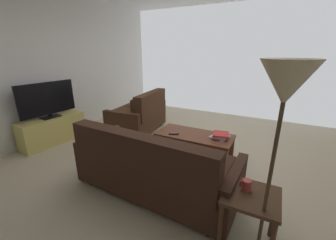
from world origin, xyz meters
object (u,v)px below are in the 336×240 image
(sofa_main, at_px, (153,167))
(loveseat_near, at_px, (140,115))
(end_table, at_px, (250,204))
(coffee_table, at_px, (194,138))
(tv_remote, at_px, (174,134))
(coffee_mug, at_px, (247,185))
(flat_tv, at_px, (47,100))
(book_stack, at_px, (220,136))
(floor_lamp, at_px, (284,98))
(tv_stand, at_px, (53,130))

(sofa_main, distance_m, loveseat_near, 2.19)
(end_table, bearing_deg, loveseat_near, -37.81)
(coffee_table, distance_m, tv_remote, 0.34)
(end_table, distance_m, coffee_mug, 0.16)
(flat_tv, xyz_separation_m, book_stack, (-3.00, -0.70, -0.38))
(loveseat_near, bearing_deg, coffee_mug, 142.20)
(sofa_main, height_order, loveseat_near, same)
(floor_lamp, relative_size, coffee_mug, 16.16)
(coffee_mug, bearing_deg, book_stack, -67.07)
(book_stack, xyz_separation_m, tv_remote, (0.69, 0.20, -0.03))
(coffee_table, relative_size, flat_tv, 1.18)
(coffee_mug, xyz_separation_m, tv_remote, (1.24, -1.10, -0.15))
(end_table, bearing_deg, book_stack, -65.85)
(loveseat_near, xyz_separation_m, floor_lamp, (-2.60, 2.08, 1.04))
(loveseat_near, height_order, coffee_mug, loveseat_near)
(sofa_main, distance_m, tv_stand, 2.52)
(end_table, bearing_deg, coffee_mug, -38.07)
(tv_stand, xyz_separation_m, flat_tv, (-0.00, -0.00, 0.59))
(loveseat_near, height_order, end_table, loveseat_near)
(coffee_table, relative_size, tv_stand, 1.02)
(coffee_table, distance_m, flat_tv, 2.72)
(sofa_main, relative_size, floor_lamp, 1.22)
(coffee_mug, bearing_deg, floor_lamp, 130.06)
(floor_lamp, height_order, coffee_mug, floor_lamp)
(end_table, height_order, tv_remote, end_table)
(sofa_main, bearing_deg, flat_tv, -9.59)
(tv_remote, bearing_deg, coffee_table, -152.18)
(tv_stand, bearing_deg, book_stack, -166.82)
(loveseat_near, relative_size, flat_tv, 1.34)
(coffee_table, distance_m, tv_stand, 2.68)
(coffee_table, distance_m, end_table, 1.64)
(floor_lamp, bearing_deg, loveseat_near, -38.69)
(floor_lamp, relative_size, book_stack, 5.08)
(coffee_table, relative_size, tv_remote, 7.37)
(coffee_mug, height_order, book_stack, coffee_mug)
(sofa_main, xyz_separation_m, end_table, (-1.12, 0.23, 0.07))
(tv_remote, bearing_deg, loveseat_near, -33.35)
(coffee_table, xyz_separation_m, book_stack, (-0.40, -0.05, 0.10))
(tv_stand, relative_size, coffee_mug, 11.56)
(flat_tv, bearing_deg, floor_lamp, 167.92)
(coffee_table, xyz_separation_m, flat_tv, (2.60, 0.65, 0.49))
(loveseat_near, xyz_separation_m, flat_tv, (1.11, 1.29, 0.48))
(book_stack, bearing_deg, floor_lamp, 115.44)
(book_stack, bearing_deg, end_table, 114.15)
(floor_lamp, bearing_deg, coffee_table, -52.45)
(coffee_mug, distance_m, book_stack, 1.43)
(sofa_main, distance_m, book_stack, 1.24)
(sofa_main, xyz_separation_m, loveseat_near, (1.37, -1.71, -0.01))
(sofa_main, xyz_separation_m, tv_stand, (2.48, -0.42, -0.12))
(sofa_main, bearing_deg, end_table, 168.59)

